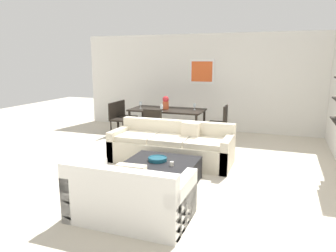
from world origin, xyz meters
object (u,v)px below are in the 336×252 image
Objects in this scene: dining_chair_right_far at (221,120)px; dining_chair_left_near at (117,117)px; loveseat_white at (130,197)px; dining_table at (167,112)px; coffee_table at (161,173)px; wine_glass_right_far at (195,106)px; centerpiece_vase at (166,102)px; wine_glass_left_near at (141,104)px; candle_jar at (172,164)px; dining_chair_foot at (154,125)px; dining_chair_left_far at (124,114)px; sofa_beige at (172,147)px; wine_glass_foot at (162,107)px; decorative_bowl at (158,159)px.

dining_chair_left_near is at bearing -171.18° from dining_chair_right_far.
loveseat_white is 4.37m from dining_table.
dining_table is at bearing 108.11° from coffee_table.
centerpiece_vase is at bearing -170.15° from wine_glass_right_far.
wine_glass_left_near reaches higher than dining_table.
wine_glass_right_far is (-0.53, 3.27, 0.44)m from candle_jar.
wine_glass_left_near reaches higher than dining_chair_foot.
wine_glass_right_far is 0.46× the size of centerpiece_vase.
dining_table is (-1.22, 3.15, 0.27)m from candle_jar.
wine_glass_left_near is at bearing 112.89° from loveseat_white.
dining_chair_left_far is 2.62× the size of centerpiece_vase.
dining_chair_foot reaches higher than sofa_beige.
dining_chair_right_far is at bearing 83.64° from coffee_table.
wine_glass_left_near is at bearing -170.58° from wine_glass_right_far.
wine_glass_foot reaches higher than dining_chair_right_far.
dining_chair_right_far is at bearing 82.51° from decorative_bowl.
wine_glass_foot is (-0.77, 1.45, 0.57)m from sofa_beige.
coffee_table is at bearing -65.31° from dining_chair_foot.
loveseat_white reaches higher than decorative_bowl.
dining_chair_right_far reaches higher than loveseat_white.
candle_jar is 4.23m from dining_chair_left_far.
dining_chair_foot is 5.34× the size of wine_glass_foot.
sofa_beige is 13.82× the size of wine_glass_left_near.
wine_glass_left_near reaches higher than dining_chair_left_near.
wine_glass_left_near is (-1.92, 3.04, 0.45)m from candle_jar.
decorative_bowl is 1.88× the size of wine_glass_foot.
dining_chair_right_far is at bearing 86.12° from loveseat_white.
decorative_bowl is (-0.06, 0.02, 0.22)m from coffee_table.
candle_jar is at bearing -80.74° from wine_glass_right_far.
dining_chair_right_far is at bearing 8.82° from dining_table.
dining_chair_right_far is at bearing 8.18° from wine_glass_right_far.
coffee_table is 2.87m from wine_glass_foot.
wine_glass_left_near is (-1.38, -0.23, 0.01)m from wine_glass_right_far.
wine_glass_foot is at bearing 105.27° from loveseat_white.
sofa_beige is 2.70× the size of dining_chair_right_far.
decorative_bowl reaches higher than coffee_table.
dining_table is at bearing -170.58° from wine_glass_right_far.
dining_chair_left_near reaches higher than loveseat_white.
wine_glass_right_far is (-0.35, 4.34, 0.56)m from loveseat_white.
centerpiece_vase is at bearing -170.94° from dining_chair_right_far.
sofa_beige is at bearing -105.58° from dining_chair_right_far.
dining_chair_right_far is 1.46m from centerpiece_vase.
dining_chair_foot is at bearing 113.52° from decorative_bowl.
dining_chair_left_far is at bearing 180.00° from dining_chair_right_far.
dining_chair_left_near is (-1.35, -0.21, -0.18)m from dining_table.
loveseat_white is at bearing -84.45° from decorative_bowl.
dining_table is at bearing 90.00° from wine_glass_foot.
wine_glass_left_near is at bearing -26.35° from dining_chair_left_far.
coffee_table is 16.48× the size of candle_jar.
dining_chair_left_far is 5.11× the size of wine_glass_left_near.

